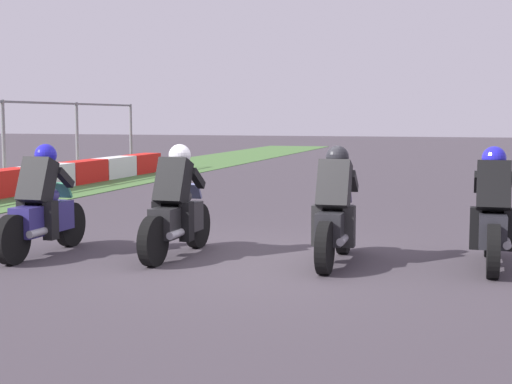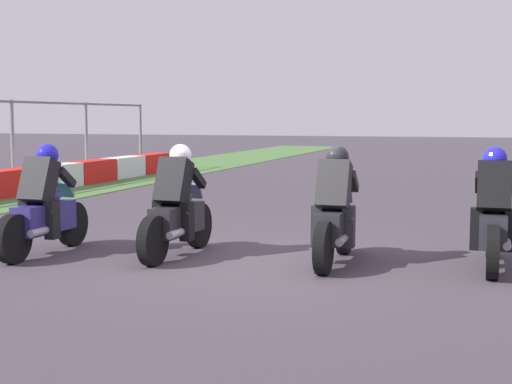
# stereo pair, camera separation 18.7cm
# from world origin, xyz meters

# --- Properties ---
(ground_plane) EXTENTS (120.00, 120.00, 0.00)m
(ground_plane) POSITION_xyz_m (0.00, 0.00, 0.00)
(ground_plane) COLOR #403940
(rider_lane_a) EXTENTS (2.04, 0.54, 1.51)m
(rider_lane_a) POSITION_xyz_m (0.51, -2.98, 0.62)
(rider_lane_a) COLOR black
(rider_lane_a) RESTS_ON ground_plane
(rider_lane_b) EXTENTS (2.04, 0.54, 1.51)m
(rider_lane_b) POSITION_xyz_m (0.17, -1.05, 0.62)
(rider_lane_b) COLOR black
(rider_lane_b) RESTS_ON ground_plane
(rider_lane_c) EXTENTS (2.04, 0.55, 1.51)m
(rider_lane_c) POSITION_xyz_m (0.01, 1.07, 0.62)
(rider_lane_c) COLOR black
(rider_lane_c) RESTS_ON ground_plane
(rider_lane_d) EXTENTS (2.04, 0.54, 1.51)m
(rider_lane_d) POSITION_xyz_m (-0.42, 2.86, 0.62)
(rider_lane_d) COLOR black
(rider_lane_d) RESTS_ON ground_plane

